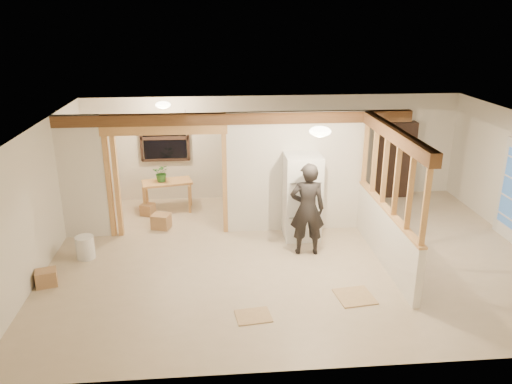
{
  "coord_description": "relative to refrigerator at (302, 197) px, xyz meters",
  "views": [
    {
      "loc": [
        -1.44,
        -8.42,
        4.29
      ],
      "look_at": [
        -0.68,
        0.4,
        1.13
      ],
      "focal_mm": 35.0,
      "sensor_mm": 36.0,
      "label": 1
    }
  ],
  "objects": [
    {
      "name": "ceiling_dome_main",
      "position": [
        0.02,
        -1.3,
        1.62
      ],
      "size": [
        0.36,
        0.36,
        0.16
      ],
      "primitive_type": "ellipsoid",
      "color": "#FFEABF",
      "rests_on": "ceiling"
    },
    {
      "name": "partition_center",
      "position": [
        -0.08,
        0.4,
        0.39
      ],
      "size": [
        2.8,
        0.12,
        2.5
      ],
      "primitive_type": "cube",
      "color": "silver",
      "rests_on": "floor"
    },
    {
      "name": "partition_left_stub",
      "position": [
        -4.33,
        0.4,
        0.39
      ],
      "size": [
        0.9,
        0.12,
        2.5
      ],
      "primitive_type": "cube",
      "color": "silver",
      "rests_on": "floor"
    },
    {
      "name": "work_table",
      "position": [
        -2.82,
        1.73,
        -0.51
      ],
      "size": [
        1.2,
        0.77,
        0.7
      ],
      "primitive_type": "cube",
      "rotation": [
        0.0,
        0.0,
        0.21
      ],
      "color": "tan",
      "rests_on": "floor"
    },
    {
      "name": "floor_panel_near",
      "position": [
        0.47,
        -2.39,
        -0.85
      ],
      "size": [
        0.64,
        0.64,
        0.02
      ],
      "primitive_type": "cube",
      "rotation": [
        0.0,
        0.0,
        0.13
      ],
      "color": "tan",
      "rests_on": "floor"
    },
    {
      "name": "box_util_b",
      "position": [
        -3.26,
        1.46,
        -0.73
      ],
      "size": [
        0.35,
        0.35,
        0.25
      ],
      "primitive_type": "cube",
      "rotation": [
        0.0,
        0.0,
        -0.37
      ],
      "color": "#AA7E52",
      "rests_on": "floor"
    },
    {
      "name": "window_back",
      "position": [
        -2.88,
        2.37,
        0.69
      ],
      "size": [
        1.12,
        0.1,
        1.1
      ],
      "primitive_type": "cube",
      "color": "black",
      "rests_on": "wall_back"
    },
    {
      "name": "wall_front",
      "position": [
        -0.28,
        -4.05,
        0.39
      ],
      "size": [
        9.0,
        0.01,
        2.5
      ],
      "primitive_type": "cube",
      "color": "silver",
      "rests_on": "floor"
    },
    {
      "name": "woman",
      "position": [
        -0.03,
        -0.74,
        0.03
      ],
      "size": [
        0.68,
        0.47,
        1.78
      ],
      "primitive_type": "imported",
      "rotation": [
        0.0,
        0.0,
        3.07
      ],
      "color": "black",
      "rests_on": "floor"
    },
    {
      "name": "hanging_bulb",
      "position": [
        -2.28,
        0.8,
        1.32
      ],
      "size": [
        0.07,
        0.07,
        0.07
      ],
      "primitive_type": "ellipsoid",
      "color": "#FFD88C",
      "rests_on": "ceiling"
    },
    {
      "name": "doorway_frame",
      "position": [
        -2.68,
        0.4,
        0.24
      ],
      "size": [
        2.46,
        0.14,
        2.2
      ],
      "primitive_type": "cube",
      "color": "tan",
      "rests_on": "floor"
    },
    {
      "name": "potted_plant",
      "position": [
        -2.92,
        1.72,
        0.04
      ],
      "size": [
        0.41,
        0.37,
        0.41
      ],
      "primitive_type": "imported",
      "rotation": [
        0.0,
        0.0,
        -0.13
      ],
      "color": "#31712F",
      "rests_on": "work_table"
    },
    {
      "name": "bucket",
      "position": [
        -4.15,
        -0.61,
        -0.65
      ],
      "size": [
        0.45,
        0.45,
        0.43
      ],
      "primitive_type": "cylinder",
      "rotation": [
        0.0,
        0.0,
        -0.41
      ],
      "color": "white",
      "rests_on": "floor"
    },
    {
      "name": "floor_panel_far",
      "position": [
        -1.2,
        -2.79,
        -0.85
      ],
      "size": [
        0.57,
        0.48,
        0.02
      ],
      "primitive_type": "cube",
      "rotation": [
        0.0,
        0.0,
        0.13
      ],
      "color": "tan",
      "rests_on": "floor"
    },
    {
      "name": "header_beam_back",
      "position": [
        -1.28,
        0.4,
        1.52
      ],
      "size": [
        7.0,
        0.18,
        0.22
      ],
      "primitive_type": "cube",
      "color": "brown",
      "rests_on": "ceiling"
    },
    {
      "name": "wall_back",
      "position": [
        -0.28,
        2.45,
        0.39
      ],
      "size": [
        9.0,
        0.01,
        2.5
      ],
      "primitive_type": "cube",
      "color": "silver",
      "rests_on": "floor"
    },
    {
      "name": "box_util_a",
      "position": [
        -2.88,
        0.67,
        -0.71
      ],
      "size": [
        0.44,
        0.4,
        0.31
      ],
      "primitive_type": "cube",
      "rotation": [
        0.0,
        0.0,
        -0.3
      ],
      "color": "#AA7E52",
      "rests_on": "floor"
    },
    {
      "name": "ceiling_dome_util",
      "position": [
        -2.78,
        1.5,
        1.62
      ],
      "size": [
        0.32,
        0.32,
        0.14
      ],
      "primitive_type": "ellipsoid",
      "color": "#FFEABF",
      "rests_on": "ceiling"
    },
    {
      "name": "stud_partition",
      "position": [
        1.32,
        -1.2,
        0.8
      ],
      "size": [
        0.14,
        3.2,
        1.32
      ],
      "primitive_type": "cube",
      "color": "tan",
      "rests_on": "pony_wall"
    },
    {
      "name": "shop_vac",
      "position": [
        -4.36,
        1.59,
        -0.55
      ],
      "size": [
        0.54,
        0.54,
        0.61
      ],
      "primitive_type": "cylinder",
      "rotation": [
        0.0,
        0.0,
        -0.17
      ],
      "color": "#960B0D",
      "rests_on": "floor"
    },
    {
      "name": "header_beam_right",
      "position": [
        1.32,
        -1.2,
        1.52
      ],
      "size": [
        0.18,
        3.3,
        0.22
      ],
      "primitive_type": "cube",
      "color": "brown",
      "rests_on": "ceiling"
    },
    {
      "name": "pony_wall",
      "position": [
        1.32,
        -1.2,
        -0.36
      ],
      "size": [
        0.12,
        3.2,
        1.0
      ],
      "primitive_type": "cube",
      "color": "silver",
      "rests_on": "floor"
    },
    {
      "name": "floor",
      "position": [
        -0.28,
        -0.8,
        -0.87
      ],
      "size": [
        9.0,
        6.5,
        0.01
      ],
      "primitive_type": "cube",
      "color": "#C7B194",
      "rests_on": "ground"
    },
    {
      "name": "refrigerator",
      "position": [
        0.0,
        0.0,
        0.0
      ],
      "size": [
        0.71,
        0.69,
        1.72
      ],
      "primitive_type": "cube",
      "color": "silver",
      "rests_on": "floor"
    },
    {
      "name": "box_front",
      "position": [
        -4.58,
        -1.58,
        -0.72
      ],
      "size": [
        0.4,
        0.36,
        0.27
      ],
      "primitive_type": "cube",
      "rotation": [
        0.0,
        0.0,
        0.28
      ],
      "color": "#AA7E52",
      "rests_on": "floor"
    },
    {
      "name": "bookshelf",
      "position": [
        2.67,
        2.23,
        0.07
      ],
      "size": [
        0.93,
        0.31,
        1.87
      ],
      "primitive_type": "cube",
      "color": "black",
      "rests_on": "floor"
    },
    {
      "name": "ceiling",
      "position": [
        -0.28,
        -0.8,
        1.64
      ],
      "size": [
        9.0,
        6.5,
        0.01
      ],
      "primitive_type": "cube",
      "color": "white"
    },
    {
      "name": "wall_left",
      "position": [
        -4.78,
        -0.8,
        0.39
      ],
      "size": [
        0.01,
        6.5,
        2.5
      ],
      "primitive_type": "cube",
      "color": "silver",
      "rests_on": "floor"
    }
  ]
}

